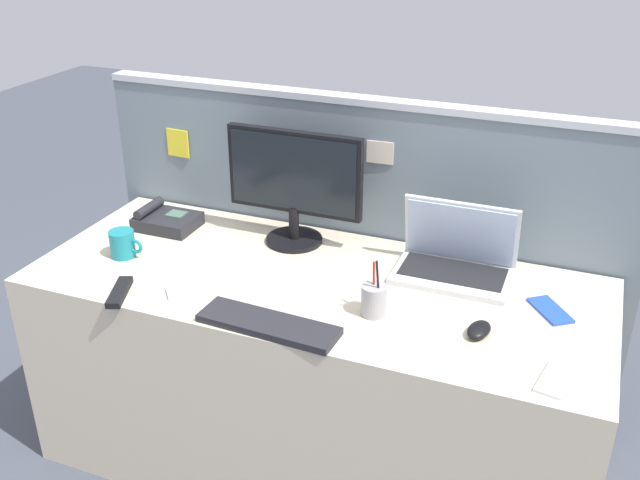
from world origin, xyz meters
The scene contains 14 objects.
ground_plane centered at (0.00, 0.00, 0.00)m, with size 10.00×10.00×0.00m, color #424751.
desk centered at (0.00, 0.00, 0.37)m, with size 1.85×0.75×0.75m, color beige.
cubicle_divider centered at (0.00, 0.41, 0.63)m, with size 1.97×0.08×1.25m.
desktop_monitor centered at (-0.17, 0.24, 0.98)m, with size 0.49×0.20×0.41m.
laptop centered at (0.41, 0.21, 0.81)m, with size 0.37×0.24×0.24m.
desk_phone centered at (-0.66, 0.17, 0.78)m, with size 0.22×0.17×0.08m.
keyboard_main centered at (-0.02, -0.31, 0.76)m, with size 0.42×0.12×0.02m, color #232328.
computer_mouse_right_hand centered at (0.55, -0.12, 0.76)m, with size 0.06×0.10×0.03m, color black.
pen_cup centered at (0.24, -0.13, 0.80)m, with size 0.08×0.08×0.19m.
cell_phone_blue_case centered at (0.73, 0.08, 0.75)m, with size 0.07×0.15×0.01m, color blue.
cell_phone_white_slab centered at (0.77, -0.26, 0.75)m, with size 0.07×0.15×0.01m, color silver.
cell_phone_silver_slab centered at (-0.33, -0.21, 0.75)m, with size 0.07×0.15×0.01m, color #B7BAC1.
tv_remote centered at (-0.52, -0.31, 0.76)m, with size 0.04×0.17×0.02m, color black.
coffee_mug centered at (-0.67, -0.09, 0.79)m, with size 0.12×0.09×0.09m.
Camera 1 is at (0.77, -1.87, 1.88)m, focal length 40.37 mm.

